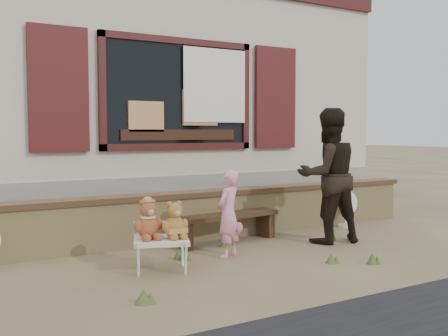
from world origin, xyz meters
TOP-DOWN VIEW (x-y plane):
  - ground at (0.00, 0.00)m, footprint 80.00×80.00m
  - shopfront at (0.00, 4.49)m, footprint 8.04×5.13m
  - brick_wall at (0.00, 1.00)m, footprint 7.10×0.36m
  - bench at (0.05, 0.61)m, footprint 1.54×0.46m
  - folding_chair at (-1.28, -0.27)m, footprint 0.71×0.68m
  - teddy_bear_left at (-1.41, -0.22)m, footprint 0.39×0.37m
  - teddy_bear_right at (-1.15, -0.32)m, footprint 0.37×0.35m
  - child at (-0.35, -0.09)m, footprint 0.45×0.41m
  - adult at (1.22, -0.06)m, footprint 0.98×0.82m
  - fan_right at (2.22, 0.65)m, footprint 0.35×0.24m
  - grass_tufts at (-0.29, -0.53)m, footprint 3.27×1.72m

SIDE VIEW (x-z plane):
  - ground at x=0.00m, z-range 0.00..0.00m
  - grass_tufts at x=-0.29m, z-range -0.02..0.14m
  - bench at x=0.05m, z-range 0.09..0.48m
  - fan_right at x=2.22m, z-range 0.00..0.57m
  - folding_chair at x=-1.28m, z-range 0.14..0.49m
  - brick_wall at x=0.00m, z-range 0.01..0.67m
  - child at x=-0.35m, z-range 0.00..1.03m
  - teddy_bear_right at x=-1.15m, z-range 0.35..0.76m
  - teddy_bear_left at x=-1.41m, z-range 0.35..0.78m
  - adult at x=1.22m, z-range 0.00..1.79m
  - shopfront at x=0.00m, z-range 0.00..4.00m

